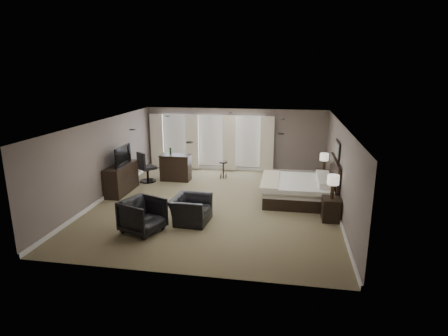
% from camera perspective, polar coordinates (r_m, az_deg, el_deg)
% --- Properties ---
extents(room, '(7.60, 8.60, 2.64)m').
position_cam_1_polar(room, '(11.59, -1.31, 0.50)').
color(room, '#6D6245').
rests_on(room, ground).
extents(window_bay, '(5.25, 0.20, 2.30)m').
position_cam_1_polar(window_bay, '(15.73, -2.00, 3.99)').
color(window_bay, silver).
rests_on(window_bay, room).
extents(bed, '(2.26, 2.16, 1.44)m').
position_cam_1_polar(bed, '(12.27, 11.31, -1.79)').
color(bed, silver).
rests_on(bed, ground).
extents(nightstand_near, '(0.49, 0.60, 0.65)m').
position_cam_1_polar(nightstand_near, '(11.09, 15.98, -6.06)').
color(nightstand_near, black).
rests_on(nightstand_near, ground).
extents(nightstand_far, '(0.50, 0.61, 0.67)m').
position_cam_1_polar(nightstand_far, '(13.82, 14.80, -1.77)').
color(nightstand_far, black).
rests_on(nightstand_far, ground).
extents(lamp_near, '(0.33, 0.33, 0.68)m').
position_cam_1_polar(lamp_near, '(10.87, 16.23, -2.77)').
color(lamp_near, beige).
rests_on(lamp_near, nightstand_near).
extents(lamp_far, '(0.31, 0.31, 0.64)m').
position_cam_1_polar(lamp_far, '(13.65, 14.98, 0.85)').
color(lamp_far, beige).
rests_on(lamp_far, nightstand_far).
extents(wall_art, '(0.04, 0.96, 0.56)m').
position_cam_1_polar(wall_art, '(12.11, 16.87, 2.67)').
color(wall_art, slate).
rests_on(wall_art, room).
extents(dresser, '(0.55, 1.70, 0.99)m').
position_cam_1_polar(dresser, '(13.43, -15.37, -1.58)').
color(dresser, black).
rests_on(dresser, ground).
extents(tv, '(0.66, 1.15, 0.15)m').
position_cam_1_polar(tv, '(13.29, -15.54, 0.78)').
color(tv, black).
rests_on(tv, dresser).
extents(armchair_near, '(0.80, 1.16, 0.98)m').
position_cam_1_polar(armchair_near, '(10.54, -5.07, -5.67)').
color(armchair_near, black).
rests_on(armchair_near, ground).
extents(armchair_far, '(1.18, 1.21, 0.99)m').
position_cam_1_polar(armchair_far, '(10.10, -12.30, -6.89)').
color(armchair_far, black).
rests_on(armchair_far, ground).
extents(bar_counter, '(1.16, 0.61, 1.01)m').
position_cam_1_polar(bar_counter, '(14.48, -7.37, 0.08)').
color(bar_counter, black).
rests_on(bar_counter, ground).
extents(bar_stool_left, '(0.44, 0.44, 0.73)m').
position_cam_1_polar(bar_stool_left, '(15.48, -8.55, 0.47)').
color(bar_stool_left, black).
rests_on(bar_stool_left, ground).
extents(bar_stool_right, '(0.39, 0.39, 0.69)m').
position_cam_1_polar(bar_stool_right, '(14.63, -0.10, -0.30)').
color(bar_stool_right, black).
rests_on(bar_stool_right, ground).
extents(desk_chair, '(0.84, 0.84, 1.17)m').
position_cam_1_polar(desk_chair, '(14.43, -11.61, 0.17)').
color(desk_chair, black).
rests_on(desk_chair, ground).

